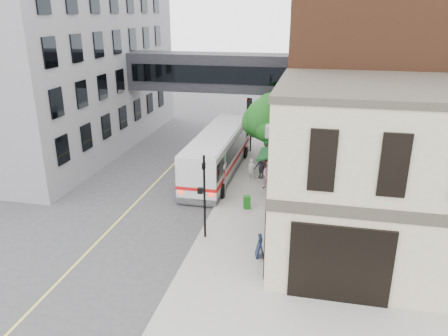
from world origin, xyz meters
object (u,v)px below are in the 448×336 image
at_px(pedestrian_a, 251,169).
at_px(newspaper_box, 247,202).
at_px(pedestrian_c, 261,167).
at_px(sandwich_board, 260,246).
at_px(bus, 218,151).
at_px(pedestrian_b, 269,175).

distance_m(pedestrian_a, newspaper_box, 4.79).
xyz_separation_m(pedestrian_c, sandwich_board, (1.37, -10.34, -0.30)).
height_order(bus, pedestrian_c, bus).
height_order(bus, sandwich_board, bus).
bearing_deg(bus, pedestrian_b, -30.12).
distance_m(pedestrian_c, newspaper_box, 5.16).
relative_size(bus, pedestrian_a, 7.83).
bearing_deg(sandwich_board, pedestrian_c, 84.44).
height_order(pedestrian_a, sandwich_board, pedestrian_a).
bearing_deg(newspaper_box, bus, 99.84).
relative_size(bus, newspaper_box, 14.74).
height_order(bus, newspaper_box, bus).
distance_m(newspaper_box, sandwich_board, 5.43).
bearing_deg(pedestrian_c, sandwich_board, -64.49).
bearing_deg(sandwich_board, bus, 99.70).
bearing_deg(newspaper_box, pedestrian_c, 69.87).
xyz_separation_m(pedestrian_b, pedestrian_c, (-0.80, 1.82, -0.12)).
bearing_deg(pedestrian_a, bus, 160.18).
height_order(newspaper_box, sandwich_board, sandwich_board).
relative_size(pedestrian_a, sandwich_board, 1.38).
bearing_deg(sandwich_board, pedestrian_a, 88.20).
distance_m(pedestrian_c, sandwich_board, 10.44).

